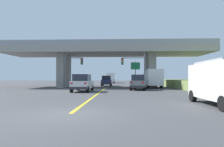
{
  "coord_description": "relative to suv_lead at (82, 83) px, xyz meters",
  "views": [
    {
      "loc": [
        2.2,
        -8.5,
        1.61
      ],
      "look_at": [
        1.13,
        18.43,
        2.22
      ],
      "focal_mm": 30.64,
      "sensor_mm": 36.0,
      "label": 1
    }
  ],
  "objects": [
    {
      "name": "suv_crossing",
      "position": [
        6.96,
        3.34,
        -0.0
      ],
      "size": [
        2.74,
        4.84,
        2.02
      ],
      "rotation": [
        0.0,
        0.0,
        -0.21
      ],
      "color": "slate",
      "rests_on": "ground"
    },
    {
      "name": "sedan_oncoming",
      "position": [
        1.85,
        15.02,
        -0.0
      ],
      "size": [
        1.95,
        4.44,
        2.02
      ],
      "color": "navy",
      "rests_on": "ground"
    },
    {
      "name": "ground",
      "position": [
        2.18,
        10.32,
        -1.01
      ],
      "size": [
        160.0,
        160.0,
        0.0
      ],
      "primitive_type": "plane",
      "color": "#424244"
    },
    {
      "name": "suv_lead",
      "position": [
        0.0,
        0.0,
        0.0
      ],
      "size": [
        2.02,
        4.61,
        2.02
      ],
      "color": "silver",
      "rests_on": "ground"
    },
    {
      "name": "overpass_bridge",
      "position": [
        2.18,
        10.32,
        4.47
      ],
      "size": [
        34.0,
        8.07,
        7.45
      ],
      "color": "gray",
      "rests_on": "ground"
    },
    {
      "name": "highway_sign",
      "position": [
        6.88,
        8.12,
        2.07
      ],
      "size": [
        1.49,
        0.17,
        4.24
      ],
      "color": "slate",
      "rests_on": "ground"
    },
    {
      "name": "semi_truck_distant",
      "position": [
        1.63,
        37.02,
        0.6
      ],
      "size": [
        2.33,
        7.48,
        3.06
      ],
      "color": "silver",
      "rests_on": "ground"
    },
    {
      "name": "box_truck",
      "position": [
        9.72,
        8.91,
        0.54
      ],
      "size": [
        2.33,
        6.58,
        2.94
      ],
      "color": "silver",
      "rests_on": "ground"
    },
    {
      "name": "lane_divider_stripe",
      "position": [
        2.18,
        -2.96,
        -1.01
      ],
      "size": [
        0.2,
        21.72,
        0.01
      ],
      "primitive_type": "cube",
      "color": "yellow",
      "rests_on": "ground"
    },
    {
      "name": "traffic_signal_farside",
      "position": [
        -2.68,
        5.4,
        2.25
      ],
      "size": [
        2.68,
        0.36,
        5.13
      ],
      "color": "#56595E",
      "rests_on": "ground"
    },
    {
      "name": "traffic_signal_nearside",
      "position": [
        6.74,
        4.96,
        2.27
      ],
      "size": [
        3.42,
        0.36,
        5.15
      ],
      "color": "#56595E",
      "rests_on": "ground"
    },
    {
      "name": "work_van",
      "position": [
        10.24,
        -11.05,
        0.42
      ],
      "size": [
        2.08,
        4.97,
        2.62
      ],
      "color": "silver",
      "rests_on": "ground"
    }
  ]
}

